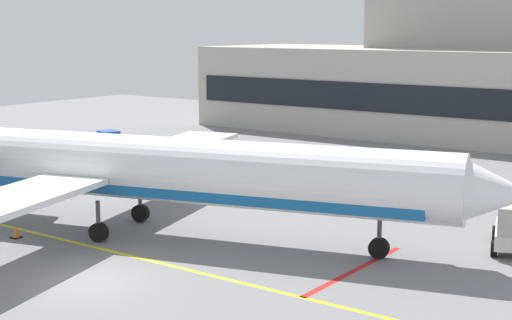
{
  "coord_description": "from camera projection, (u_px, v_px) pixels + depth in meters",
  "views": [
    {
      "loc": [
        22.54,
        -19.66,
        9.92
      ],
      "look_at": [
        -0.9,
        12.48,
        3.0
      ],
      "focal_mm": 54.3,
      "sensor_mm": 36.0,
      "label": 1
    }
  ],
  "objects": [
    {
      "name": "regional_jet",
      "position": [
        134.0,
        168.0,
        37.01
      ],
      "size": [
        35.18,
        29.23,
        9.32
      ],
      "color": "white",
      "rests_on": "ground"
    },
    {
      "name": "safety_cone_alpha",
      "position": [
        16.0,
        233.0,
        36.6
      ],
      "size": [
        0.47,
        0.47,
        0.55
      ],
      "color": "orange",
      "rests_on": "ground"
    },
    {
      "name": "safety_cone_bravo",
      "position": [
        84.0,
        177.0,
        49.96
      ],
      "size": [
        0.47,
        0.47,
        0.55
      ],
      "color": "orange",
      "rests_on": "ground"
    },
    {
      "name": "ground",
      "position": [
        88.0,
        282.0,
        30.45
      ],
      "size": [
        120.0,
        120.0,
        0.11
      ],
      "color": "slate"
    },
    {
      "name": "baggage_tug",
      "position": [
        116.0,
        144.0,
        59.38
      ],
      "size": [
        2.81,
        3.59,
        2.03
      ],
      "color": "#1E4CB2",
      "rests_on": "ground"
    }
  ]
}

